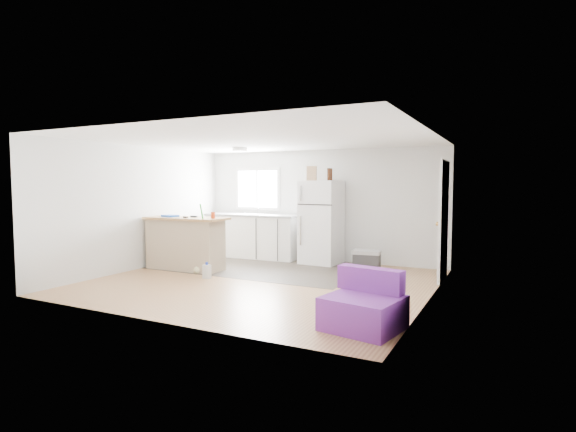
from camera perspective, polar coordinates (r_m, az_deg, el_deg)
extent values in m
cube|color=#8E5D3B|center=(7.74, -3.36, -8.37)|extent=(5.50, 5.00, 0.01)
cube|color=white|center=(7.59, -3.44, 9.65)|extent=(5.50, 5.00, 0.01)
cube|color=silver|center=(9.81, 3.97, 1.36)|extent=(5.50, 0.01, 2.40)
cube|color=silver|center=(5.56, -16.48, -0.85)|extent=(5.50, 0.01, 2.40)
cube|color=silver|center=(9.26, -18.27, 1.01)|extent=(0.01, 5.00, 2.40)
cube|color=silver|center=(6.63, 17.61, -0.10)|extent=(0.01, 5.00, 2.40)
cube|color=#322B25|center=(9.15, -3.35, -6.38)|extent=(4.05, 2.50, 0.00)
cube|color=white|center=(10.49, -3.88, 3.45)|extent=(1.18, 0.04, 0.98)
cube|color=white|center=(10.47, -3.94, 3.45)|extent=(1.05, 0.01, 0.85)
cube|color=white|center=(10.47, -3.95, 3.45)|extent=(0.03, 0.02, 0.85)
cube|color=white|center=(8.18, 19.12, -0.69)|extent=(0.05, 0.82, 2.03)
cube|color=white|center=(8.17, 19.19, -0.65)|extent=(0.03, 0.92, 2.10)
sphere|color=gold|center=(7.87, 18.48, -0.96)|extent=(0.07, 0.07, 0.07)
cylinder|color=white|center=(9.23, -6.15, 8.39)|extent=(0.30, 0.30, 0.07)
cube|color=white|center=(10.23, -4.44, -2.63)|extent=(2.16, 0.72, 0.94)
cube|color=gray|center=(10.19, -4.45, 0.12)|extent=(2.23, 0.77, 0.04)
cube|color=silver|center=(10.16, -4.55, 0.10)|extent=(0.60, 0.47, 0.06)
cube|color=tan|center=(8.98, -12.91, -3.54)|extent=(1.53, 0.58, 0.98)
cube|color=tan|center=(8.91, -12.82, -0.30)|extent=(1.68, 0.68, 0.04)
cube|color=white|center=(9.40, 4.25, -0.79)|extent=(0.80, 0.75, 1.73)
cube|color=black|center=(9.04, 3.38, 1.45)|extent=(0.76, 0.05, 0.02)
cube|color=silver|center=(9.16, 1.61, 2.90)|extent=(0.03, 0.02, 0.31)
cube|color=silver|center=(9.20, 1.60, -1.86)|extent=(0.03, 0.02, 0.61)
cube|color=#2E2F31|center=(8.77, 9.96, -5.81)|extent=(0.53, 0.39, 0.33)
cube|color=gray|center=(8.74, 9.98, -4.54)|extent=(0.56, 0.42, 0.07)
cube|color=purple|center=(5.32, 9.51, -12.03)|extent=(0.93, 0.89, 0.38)
cube|color=purple|center=(5.51, 10.44, -7.93)|extent=(0.83, 0.33, 0.28)
cube|color=silver|center=(8.09, -10.27, -6.96)|extent=(0.14, 0.10, 0.24)
cylinder|color=#1931B3|center=(8.07, -10.28, -5.94)|extent=(0.05, 0.05, 0.05)
cylinder|color=green|center=(8.51, -10.33, -2.67)|extent=(0.06, 0.34, 1.26)
sphere|color=beige|center=(8.58, -11.44, -6.75)|extent=(0.14, 0.14, 0.14)
cylinder|color=red|center=(8.50, -9.50, 0.09)|extent=(0.09, 0.09, 0.12)
cube|color=#1346B9|center=(9.13, -14.73, 0.02)|extent=(0.34, 0.28, 0.04)
cube|color=black|center=(8.88, -11.88, -0.06)|extent=(0.14, 0.05, 0.03)
cube|color=black|center=(8.77, -12.90, -0.14)|extent=(0.10, 0.05, 0.03)
cube|color=tan|center=(9.40, 3.02, 5.42)|extent=(0.22, 0.14, 0.30)
cylinder|color=#361809|center=(9.19, 5.22, 5.29)|extent=(0.08, 0.08, 0.25)
cylinder|color=#361809|center=(9.31, 5.43, 5.27)|extent=(0.09, 0.09, 0.25)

